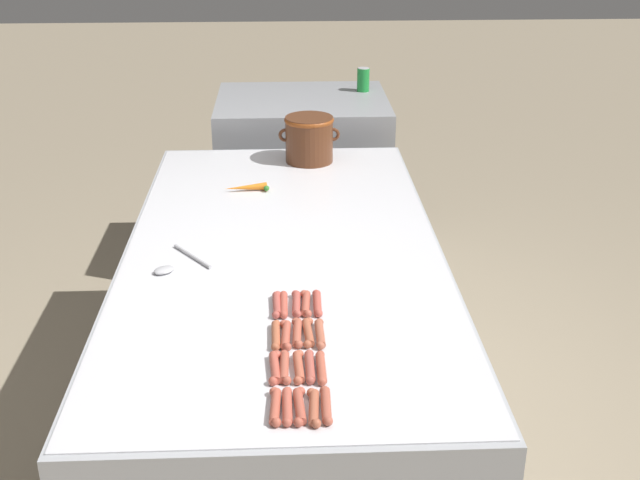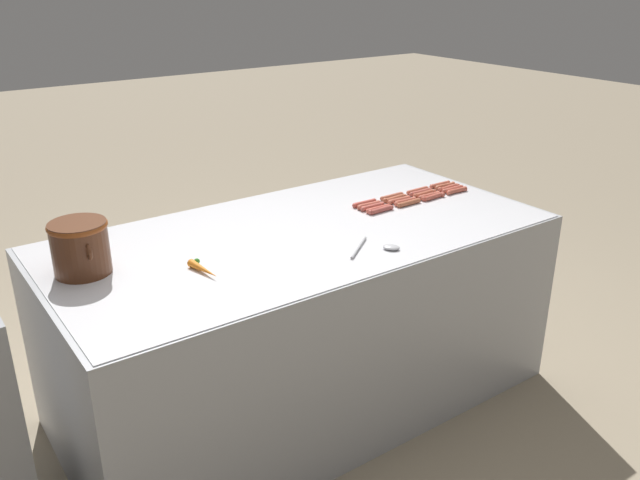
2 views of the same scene
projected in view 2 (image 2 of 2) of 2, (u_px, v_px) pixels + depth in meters
name	position (u px, v px, depth m)	size (l,w,h in m)	color
ground_plane	(303.00, 396.00, 3.19)	(20.00, 20.00, 0.00)	gray
griddle_counter	(302.00, 318.00, 3.02)	(1.08, 2.19, 0.86)	#ADAFB5
hot_dog_0	(457.00, 191.00, 3.34)	(0.03, 0.15, 0.02)	#BB5642
hot_dog_1	(433.00, 197.00, 3.25)	(0.03, 0.15, 0.02)	#BC5443
hot_dog_2	(409.00, 203.00, 3.16)	(0.03, 0.15, 0.02)	#B35D3D
hot_dog_3	(381.00, 210.00, 3.07)	(0.03, 0.15, 0.02)	#B34F45
hot_dog_4	(453.00, 189.00, 3.36)	(0.02, 0.15, 0.02)	#BC5846
hot_dog_5	(429.00, 195.00, 3.27)	(0.03, 0.15, 0.02)	#B65844
hot_dog_6	(405.00, 201.00, 3.18)	(0.03, 0.15, 0.02)	#B95744
hot_dog_7	(378.00, 208.00, 3.09)	(0.02, 0.15, 0.02)	#BF5342
hot_dog_8	(449.00, 188.00, 3.38)	(0.03, 0.15, 0.02)	#B75542
hot_dog_9	(425.00, 194.00, 3.29)	(0.03, 0.15, 0.02)	#BB5C43
hot_dog_10	(399.00, 200.00, 3.20)	(0.03, 0.15, 0.02)	#B85B45
hot_dog_11	(373.00, 207.00, 3.11)	(0.03, 0.15, 0.02)	#B55247
hot_dog_12	(445.00, 186.00, 3.41)	(0.03, 0.15, 0.02)	#B05B40
hot_dog_13	(421.00, 192.00, 3.31)	(0.02, 0.15, 0.02)	#B05446
hot_dog_14	(395.00, 198.00, 3.22)	(0.03, 0.15, 0.02)	#B25C40
hot_dog_15	(369.00, 205.00, 3.13)	(0.03, 0.15, 0.02)	#B95945
hot_dog_16	(440.00, 185.00, 3.43)	(0.03, 0.15, 0.02)	#B15743
hot_dog_17	(418.00, 190.00, 3.34)	(0.02, 0.15, 0.02)	#B55641
hot_dog_18	(392.00, 196.00, 3.25)	(0.03, 0.15, 0.02)	#B05D45
hot_dog_19	(364.00, 203.00, 3.16)	(0.03, 0.15, 0.02)	#BB4F42
bean_pot	(80.00, 245.00, 2.42)	(0.27, 0.22, 0.20)	#562D19
serving_spoon	(380.00, 247.00, 2.67)	(0.19, 0.24, 0.02)	#B7B7BC
carrot	(203.00, 269.00, 2.46)	(0.18, 0.06, 0.03)	orange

